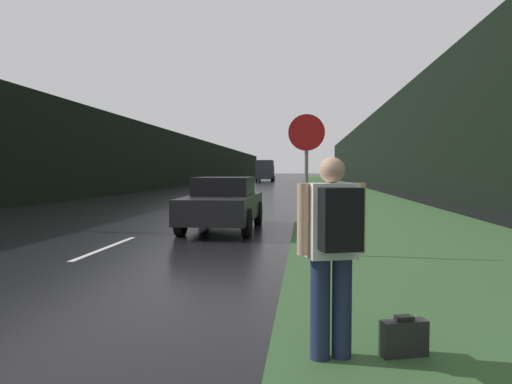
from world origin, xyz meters
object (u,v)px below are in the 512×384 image
suitcase (404,339)px  delivery_truck (265,170)px  hitchhiker_with_backpack (333,245)px  car_passing_near (223,203)px  stop_sign (306,168)px

suitcase → delivery_truck: delivery_truck is taller
hitchhiker_with_backpack → suitcase: 1.04m
hitchhiker_with_backpack → car_passing_near: bearing=89.2°
suitcase → car_passing_near: size_ratio=0.10×
stop_sign → suitcase: size_ratio=6.31×
stop_sign → delivery_truck: size_ratio=0.39×
suitcase → delivery_truck: bearing=79.0°
stop_sign → hitchhiker_with_backpack: 4.97m
car_passing_near → delivery_truck: delivery_truck is taller
hitchhiker_with_backpack → car_passing_near: hitchhiker_with_backpack is taller
stop_sign → suitcase: bearing=-80.1°
stop_sign → car_passing_near: size_ratio=0.63×
hitchhiker_with_backpack → car_passing_near: (-2.48, 8.53, -0.26)m
stop_sign → car_passing_near: stop_sign is taller
delivery_truck → car_passing_near: bearing=-86.2°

